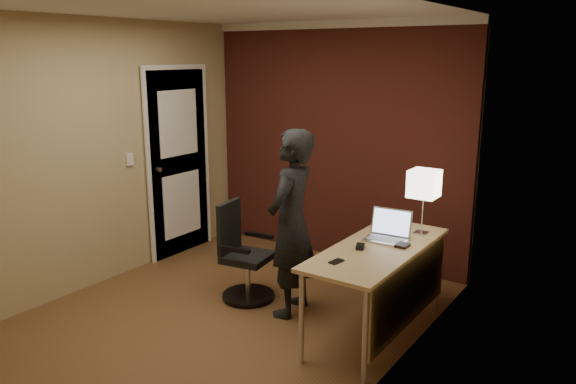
% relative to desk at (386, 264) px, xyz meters
% --- Properties ---
extents(room, '(4.00, 4.00, 4.00)m').
position_rel_desk_xyz_m(room, '(-1.53, 0.98, 0.77)').
color(room, brown).
rests_on(room, ground).
extents(desk, '(0.60, 1.50, 0.73)m').
position_rel_desk_xyz_m(desk, '(0.00, 0.00, 0.00)').
color(desk, tan).
rests_on(desk, ground).
extents(desk_lamp, '(0.22, 0.22, 0.54)m').
position_rel_desk_xyz_m(desk_lamp, '(0.08, 0.49, 0.55)').
color(desk_lamp, silver).
rests_on(desk_lamp, desk).
extents(laptop, '(0.35, 0.29, 0.23)m').
position_rel_desk_xyz_m(laptop, '(-0.09, 0.22, 0.19)').
color(laptop, silver).
rests_on(laptop, desk).
extents(mouse, '(0.09, 0.11, 0.03)m').
position_rel_desk_xyz_m(mouse, '(-0.17, -0.11, 0.14)').
color(mouse, black).
rests_on(mouse, desk).
extents(phone, '(0.08, 0.12, 0.01)m').
position_rel_desk_xyz_m(phone, '(-0.18, -0.47, 0.13)').
color(phone, black).
rests_on(phone, desk).
extents(wallet, '(0.09, 0.11, 0.02)m').
position_rel_desk_xyz_m(wallet, '(0.08, 0.11, 0.14)').
color(wallet, black).
rests_on(wallet, desk).
extents(office_chair, '(0.47, 0.52, 0.87)m').
position_rel_desk_xyz_m(office_chair, '(-1.37, -0.05, -0.22)').
color(office_chair, black).
rests_on(office_chair, ground).
extents(person, '(0.46, 0.63, 1.59)m').
position_rel_desk_xyz_m(person, '(-0.85, -0.04, 0.19)').
color(person, black).
rests_on(person, ground).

